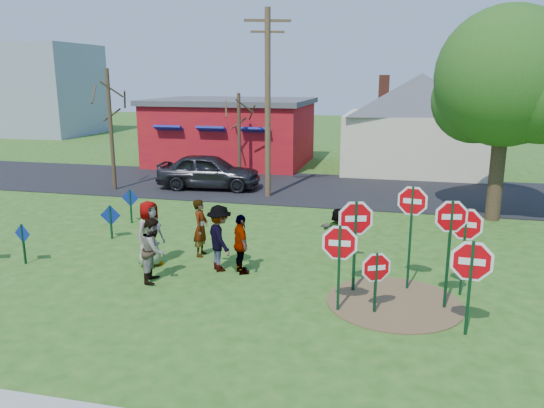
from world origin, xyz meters
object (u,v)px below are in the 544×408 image
(stop_sign_c, at_px, (450,229))
(suv, at_px, (209,171))
(person_a, at_px, (150,234))
(stop_sign_d, at_px, (465,230))
(stop_sign_a, at_px, (339,250))
(leafy_tree, at_px, (509,84))
(utility_pole, at_px, (268,101))
(stop_sign_b, at_px, (412,211))
(person_b, at_px, (201,228))

(stop_sign_c, distance_m, suv, 15.07)
(stop_sign_c, bearing_deg, person_a, 161.42)
(stop_sign_d, distance_m, person_a, 8.35)
(stop_sign_a, relative_size, suv, 0.45)
(stop_sign_a, bearing_deg, leafy_tree, 60.24)
(suv, distance_m, leafy_tree, 13.29)
(stop_sign_d, bearing_deg, suv, 144.19)
(suv, distance_m, utility_pole, 4.68)
(stop_sign_c, distance_m, leafy_tree, 9.44)
(person_a, xyz_separation_m, utility_pole, (1.14, 9.29, 3.27))
(stop_sign_b, bearing_deg, stop_sign_c, -38.43)
(stop_sign_b, bearing_deg, stop_sign_a, -122.15)
(utility_pole, bearing_deg, stop_sign_c, -56.90)
(stop_sign_a, bearing_deg, suv, 119.74)
(suv, bearing_deg, leafy_tree, -107.03)
(suv, bearing_deg, utility_pole, -112.12)
(stop_sign_c, bearing_deg, leafy_tree, 63.00)
(stop_sign_d, bearing_deg, leafy_tree, 84.69)
(person_b, relative_size, suv, 0.36)
(person_a, height_order, utility_pole, utility_pole)
(person_a, height_order, leafy_tree, leafy_tree)
(stop_sign_b, distance_m, stop_sign_d, 1.32)
(stop_sign_d, relative_size, utility_pole, 0.29)
(stop_sign_b, xyz_separation_m, person_b, (-5.98, 1.25, -1.17))
(utility_pole, distance_m, leafy_tree, 9.42)
(stop_sign_a, relative_size, person_b, 1.27)
(stop_sign_d, height_order, person_a, stop_sign_d)
(person_b, bearing_deg, leafy_tree, -57.16)
(suv, bearing_deg, person_a, -173.52)
(stop_sign_b, distance_m, stop_sign_c, 1.28)
(stop_sign_d, xyz_separation_m, person_b, (-7.24, 1.31, -0.79))
(suv, xyz_separation_m, leafy_tree, (12.34, -2.76, 4.09))
(stop_sign_a, xyz_separation_m, stop_sign_b, (1.56, 1.66, 0.56))
(person_b, bearing_deg, stop_sign_a, -125.03)
(person_b, distance_m, suv, 9.62)
(stop_sign_a, relative_size, person_a, 1.16)
(person_b, xyz_separation_m, suv, (-3.06, 9.12, 0.00))
(stop_sign_b, relative_size, suv, 0.58)
(stop_sign_a, distance_m, utility_pole, 12.18)
(stop_sign_a, height_order, suv, stop_sign_a)
(leafy_tree, bearing_deg, person_a, -144.00)
(person_a, xyz_separation_m, person_b, (1.08, 1.16, -0.08))
(stop_sign_a, relative_size, stop_sign_d, 0.93)
(stop_sign_c, bearing_deg, utility_pole, 112.18)
(person_a, xyz_separation_m, suv, (-1.98, 10.28, -0.08))
(stop_sign_c, xyz_separation_m, suv, (-9.86, 11.34, -1.04))
(stop_sign_c, xyz_separation_m, person_a, (-7.88, 1.06, -0.96))
(stop_sign_c, bearing_deg, suv, 120.08)
(person_a, relative_size, utility_pole, 0.24)
(stop_sign_d, xyz_separation_m, utility_pole, (-7.18, 9.44, 2.56))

